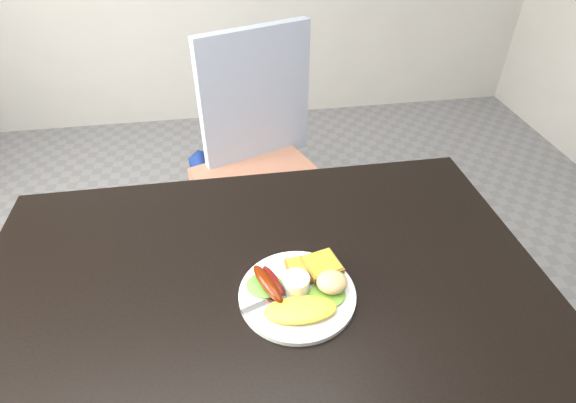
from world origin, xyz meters
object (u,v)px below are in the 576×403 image
at_px(person, 283,131).
at_px(plate, 297,294).
at_px(dining_table, 264,289).
at_px(dining_chair, 264,186).

relative_size(person, plate, 7.19).
bearing_deg(person, plate, 73.51).
height_order(dining_table, dining_chair, dining_table).
bearing_deg(plate, dining_table, 144.47).
xyz_separation_m(dining_chair, person, (0.03, -0.30, 0.40)).
xyz_separation_m(dining_table, dining_chair, (0.08, 0.75, -0.28)).
xyz_separation_m(dining_table, plate, (0.06, -0.05, 0.03)).
relative_size(dining_chair, person, 0.26).
distance_m(dining_chair, plate, 0.85).
bearing_deg(person, dining_table, 65.08).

